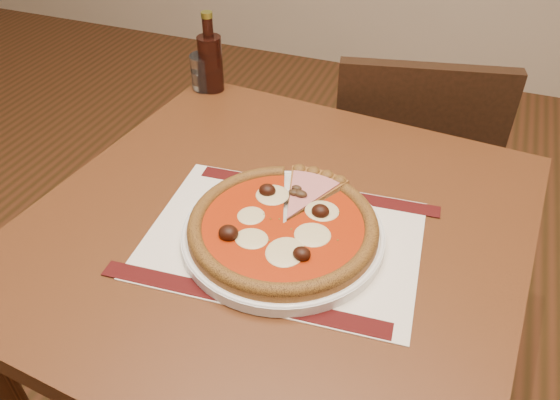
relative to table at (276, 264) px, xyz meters
The scene contains 8 objects.
table is the anchor object (origin of this frame).
chair_far 0.64m from the table, 76.64° to the left, with size 0.47×0.47×0.84m.
placemat 0.11m from the table, 54.23° to the right, with size 0.43×0.31×0.00m, color silver.
plate 0.12m from the table, 54.23° to the right, with size 0.32×0.32×0.02m, color white.
pizza 0.14m from the table, 54.29° to the right, with size 0.30×0.30×0.04m.
ham_slice 0.14m from the table, 52.39° to the left, with size 0.11×0.15×0.02m.
water_glass 0.53m from the table, 130.15° to the left, with size 0.07×0.07×0.08m, color white.
bottle 0.53m from the table, 128.74° to the left, with size 0.05×0.05×0.18m.
Camera 1 is at (1.04, 0.12, 1.35)m, focal length 35.00 mm.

